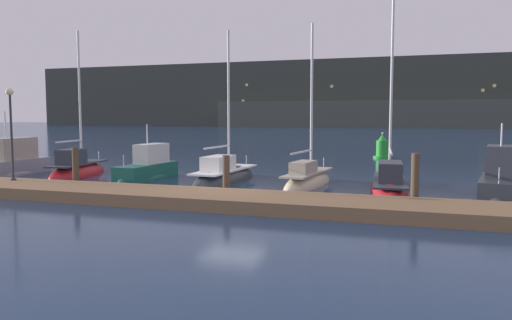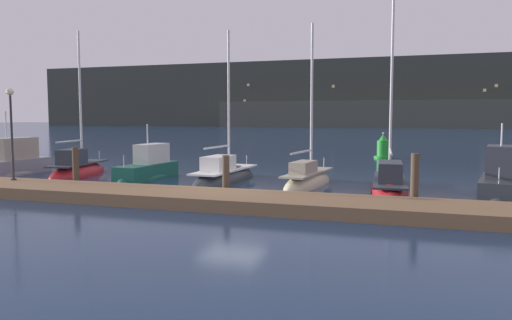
{
  "view_description": "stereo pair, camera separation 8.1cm",
  "coord_description": "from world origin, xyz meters",
  "px_view_note": "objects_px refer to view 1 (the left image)",
  "views": [
    {
      "loc": [
        7.23,
        -18.84,
        3.23
      ],
      "look_at": [
        0.0,
        3.08,
        1.2
      ],
      "focal_mm": 35.0,
      "sensor_mm": 36.0,
      "label": 1
    },
    {
      "loc": [
        7.31,
        -18.82,
        3.23
      ],
      "look_at": [
        0.0,
        3.08,
        1.2
      ],
      "focal_mm": 35.0,
      "sensor_mm": 36.0,
      "label": 2
    }
  ],
  "objects_px": {
    "motorboat_berth_7": "(499,187)",
    "dock_lamppost": "(11,119)",
    "sailboat_berth_4": "(224,179)",
    "motorboat_berth_1": "(7,169)",
    "sailboat_berth_5": "(308,183)",
    "sailboat_berth_2": "(78,173)",
    "channel_buoy": "(382,148)",
    "sailboat_berth_6": "(389,187)",
    "motorboat_berth_3": "(148,173)"
  },
  "relations": [
    {
      "from": "dock_lamppost",
      "to": "motorboat_berth_7",
      "type": "bearing_deg",
      "value": 13.88
    },
    {
      "from": "motorboat_berth_3",
      "to": "sailboat_berth_2",
      "type": "bearing_deg",
      "value": -178.54
    },
    {
      "from": "sailboat_berth_2",
      "to": "motorboat_berth_7",
      "type": "xyz_separation_m",
      "value": [
        20.67,
        -0.31,
        0.22
      ]
    },
    {
      "from": "sailboat_berth_4",
      "to": "dock_lamppost",
      "type": "height_order",
      "value": "sailboat_berth_4"
    },
    {
      "from": "motorboat_berth_1",
      "to": "channel_buoy",
      "type": "height_order",
      "value": "motorboat_berth_1"
    },
    {
      "from": "sailboat_berth_4",
      "to": "channel_buoy",
      "type": "height_order",
      "value": "sailboat_berth_4"
    },
    {
      "from": "motorboat_berth_1",
      "to": "sailboat_berth_6",
      "type": "height_order",
      "value": "sailboat_berth_6"
    },
    {
      "from": "sailboat_berth_5",
      "to": "dock_lamppost",
      "type": "relative_size",
      "value": 2.05
    },
    {
      "from": "motorboat_berth_3",
      "to": "sailboat_berth_4",
      "type": "xyz_separation_m",
      "value": [
        4.17,
        0.24,
        -0.18
      ]
    },
    {
      "from": "sailboat_berth_2",
      "to": "channel_buoy",
      "type": "height_order",
      "value": "sailboat_berth_2"
    },
    {
      "from": "channel_buoy",
      "to": "motorboat_berth_7",
      "type": "bearing_deg",
      "value": -71.32
    },
    {
      "from": "motorboat_berth_3",
      "to": "dock_lamppost",
      "type": "height_order",
      "value": "dock_lamppost"
    },
    {
      "from": "sailboat_berth_2",
      "to": "channel_buoy",
      "type": "distance_m",
      "value": 22.6
    },
    {
      "from": "motorboat_berth_7",
      "to": "dock_lamppost",
      "type": "bearing_deg",
      "value": -166.12
    },
    {
      "from": "sailboat_berth_6",
      "to": "dock_lamppost",
      "type": "xyz_separation_m",
      "value": [
        -15.61,
        -5.05,
        2.97
      ]
    },
    {
      "from": "motorboat_berth_7",
      "to": "dock_lamppost",
      "type": "distance_m",
      "value": 20.71
    },
    {
      "from": "sailboat_berth_4",
      "to": "motorboat_berth_1",
      "type": "bearing_deg",
      "value": -174.46
    },
    {
      "from": "sailboat_berth_4",
      "to": "channel_buoy",
      "type": "xyz_separation_m",
      "value": [
        6.38,
        16.72,
        0.63
      ]
    },
    {
      "from": "sailboat_berth_5",
      "to": "motorboat_berth_1",
      "type": "bearing_deg",
      "value": -176.54
    },
    {
      "from": "channel_buoy",
      "to": "sailboat_berth_4",
      "type": "bearing_deg",
      "value": -110.89
    },
    {
      "from": "sailboat_berth_2",
      "to": "motorboat_berth_7",
      "type": "bearing_deg",
      "value": -0.86
    },
    {
      "from": "sailboat_berth_4",
      "to": "motorboat_berth_7",
      "type": "relative_size",
      "value": 1.71
    },
    {
      "from": "sailboat_berth_4",
      "to": "sailboat_berth_6",
      "type": "height_order",
      "value": "sailboat_berth_6"
    },
    {
      "from": "motorboat_berth_1",
      "to": "channel_buoy",
      "type": "relative_size",
      "value": 2.95
    },
    {
      "from": "motorboat_berth_3",
      "to": "motorboat_berth_7",
      "type": "bearing_deg",
      "value": -1.46
    },
    {
      "from": "sailboat_berth_2",
      "to": "motorboat_berth_7",
      "type": "height_order",
      "value": "sailboat_berth_2"
    },
    {
      "from": "motorboat_berth_3",
      "to": "channel_buoy",
      "type": "relative_size",
      "value": 2.37
    },
    {
      "from": "motorboat_berth_1",
      "to": "sailboat_berth_6",
      "type": "xyz_separation_m",
      "value": [
        20.32,
        0.67,
        -0.21
      ]
    },
    {
      "from": "motorboat_berth_1",
      "to": "sailboat_berth_5",
      "type": "bearing_deg",
      "value": 3.46
    },
    {
      "from": "motorboat_berth_3",
      "to": "motorboat_berth_1",
      "type": "bearing_deg",
      "value": -173.35
    },
    {
      "from": "motorboat_berth_7",
      "to": "channel_buoy",
      "type": "height_order",
      "value": "motorboat_berth_7"
    },
    {
      "from": "sailboat_berth_2",
      "to": "sailboat_berth_6",
      "type": "xyz_separation_m",
      "value": [
        16.35,
        -0.18,
        0.01
      ]
    },
    {
      "from": "sailboat_berth_6",
      "to": "motorboat_berth_7",
      "type": "relative_size",
      "value": 2.2
    },
    {
      "from": "motorboat_berth_3",
      "to": "dock_lamppost",
      "type": "relative_size",
      "value": 1.19
    },
    {
      "from": "motorboat_berth_3",
      "to": "sailboat_berth_6",
      "type": "xyz_separation_m",
      "value": [
        12.11,
        -0.29,
        -0.14
      ]
    },
    {
      "from": "motorboat_berth_1",
      "to": "sailboat_berth_6",
      "type": "distance_m",
      "value": 20.33
    },
    {
      "from": "sailboat_berth_2",
      "to": "sailboat_berth_6",
      "type": "relative_size",
      "value": 0.81
    },
    {
      "from": "dock_lamppost",
      "to": "sailboat_berth_4",
      "type": "bearing_deg",
      "value": 36.07
    },
    {
      "from": "sailboat_berth_2",
      "to": "sailboat_berth_4",
      "type": "relative_size",
      "value": 1.04
    },
    {
      "from": "sailboat_berth_5",
      "to": "channel_buoy",
      "type": "distance_m",
      "value": 17.06
    },
    {
      "from": "sailboat_berth_6",
      "to": "sailboat_berth_2",
      "type": "bearing_deg",
      "value": 179.36
    },
    {
      "from": "sailboat_berth_5",
      "to": "dock_lamppost",
      "type": "height_order",
      "value": "sailboat_berth_5"
    },
    {
      "from": "sailboat_berth_6",
      "to": "dock_lamppost",
      "type": "distance_m",
      "value": 16.67
    },
    {
      "from": "sailboat_berth_2",
      "to": "sailboat_berth_6",
      "type": "bearing_deg",
      "value": -0.64
    },
    {
      "from": "channel_buoy",
      "to": "dock_lamppost",
      "type": "xyz_separation_m",
      "value": [
        -14.05,
        -22.31,
        2.38
      ]
    },
    {
      "from": "dock_lamppost",
      "to": "channel_buoy",
      "type": "bearing_deg",
      "value": 57.8
    },
    {
      "from": "motorboat_berth_3",
      "to": "channel_buoy",
      "type": "height_order",
      "value": "motorboat_berth_3"
    },
    {
      "from": "dock_lamppost",
      "to": "motorboat_berth_3",
      "type": "bearing_deg",
      "value": 56.78
    },
    {
      "from": "sailboat_berth_5",
      "to": "dock_lamppost",
      "type": "bearing_deg",
      "value": -155.64
    },
    {
      "from": "sailboat_berth_2",
      "to": "sailboat_berth_5",
      "type": "bearing_deg",
      "value": 0.7
    }
  ]
}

